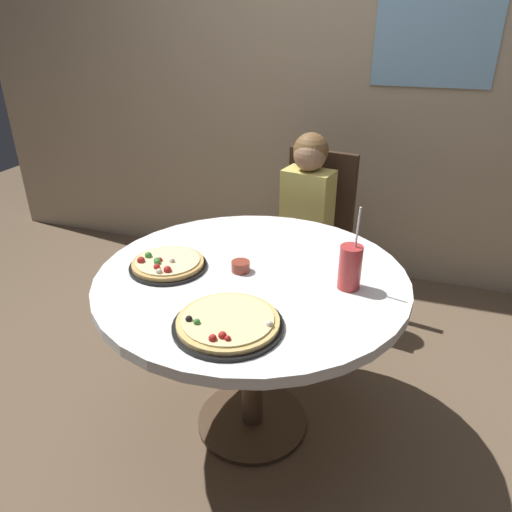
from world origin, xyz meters
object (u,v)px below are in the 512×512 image
object	(u,v)px
dining_table	(252,297)
chair_wooden	(313,226)
diner_child	(300,246)
pizza_veggie	(228,323)
pizza_cheese	(167,264)
sauce_bowl	(241,266)
soda_cup	(350,267)

from	to	relation	value
dining_table	chair_wooden	world-z (taller)	chair_wooden
diner_child	pizza_veggie	xyz separation A→B (m)	(0.06, -1.19, 0.28)
pizza_veggie	pizza_cheese	size ratio (longest dim) A/B	1.18
sauce_bowl	pizza_cheese	bearing A→B (deg)	-166.48
pizza_veggie	soda_cup	xyz separation A→B (m)	(0.31, 0.36, 0.06)
dining_table	soda_cup	size ratio (longest dim) A/B	3.78
sauce_bowl	pizza_veggie	bearing A→B (deg)	-75.80
pizza_veggie	pizza_cheese	distance (m)	0.46
pizza_veggie	soda_cup	bearing A→B (deg)	49.28
diner_child	sauce_bowl	bearing A→B (deg)	-92.16
pizza_cheese	soda_cup	xyz separation A→B (m)	(0.68, 0.08, 0.06)
soda_cup	dining_table	bearing A→B (deg)	-177.61
dining_table	soda_cup	bearing A→B (deg)	2.39
pizza_veggie	soda_cup	size ratio (longest dim) A/B	1.13
dining_table	soda_cup	xyz separation A→B (m)	(0.36, 0.01, 0.18)
chair_wooden	sauce_bowl	xyz separation A→B (m)	(-0.06, -1.02, 0.24)
diner_child	soda_cup	world-z (taller)	diner_child
dining_table	pizza_cheese	xyz separation A→B (m)	(-0.32, -0.06, 0.12)
chair_wooden	diner_child	xyz separation A→B (m)	(-0.03, -0.18, -0.05)
diner_child	pizza_cheese	world-z (taller)	diner_child
dining_table	soda_cup	distance (m)	0.40
soda_cup	chair_wooden	bearing A→B (deg)	108.64
chair_wooden	diner_child	size ratio (longest dim) A/B	0.88
diner_child	pizza_veggie	world-z (taller)	diner_child
pizza_cheese	sauce_bowl	xyz separation A→B (m)	(0.27, 0.07, 0.00)
pizza_veggie	sauce_bowl	size ratio (longest dim) A/B	4.96
pizza_veggie	sauce_bowl	bearing A→B (deg)	104.20
pizza_cheese	soda_cup	world-z (taller)	soda_cup
dining_table	pizza_cheese	size ratio (longest dim) A/B	3.94
soda_cup	sauce_bowl	distance (m)	0.41
dining_table	pizza_cheese	world-z (taller)	pizza_cheese
chair_wooden	pizza_cheese	bearing A→B (deg)	-107.24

